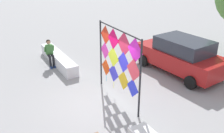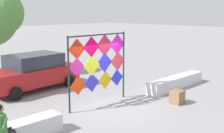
{
  "view_description": "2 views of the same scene",
  "coord_description": "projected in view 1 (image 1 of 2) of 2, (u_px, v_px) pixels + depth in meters",
  "views": [
    {
      "loc": [
        7.7,
        -4.13,
        5.34
      ],
      "look_at": [
        0.44,
        0.14,
        1.66
      ],
      "focal_mm": 40.47,
      "sensor_mm": 36.0,
      "label": 1
    },
    {
      "loc": [
        -7.76,
        -7.89,
        3.83
      ],
      "look_at": [
        0.34,
        0.08,
        1.64
      ],
      "focal_mm": 46.68,
      "sensor_mm": 36.0,
      "label": 2
    }
  ],
  "objects": [
    {
      "name": "seated_vendor",
      "position": [
        50.0,
        51.0,
        13.09
      ],
      "size": [
        0.63,
        0.53,
        1.42
      ],
      "color": "black",
      "rests_on": "ground"
    },
    {
      "name": "plaza_ledge_left",
      "position": [
        58.0,
        59.0,
        13.55
      ],
      "size": [
        4.11,
        0.62,
        0.58
      ],
      "primitive_type": "cube",
      "color": "silver",
      "rests_on": "ground"
    },
    {
      "name": "kite_display_rack",
      "position": [
        119.0,
        58.0,
        9.61
      ],
      "size": [
        3.05,
        0.14,
        2.93
      ],
      "color": "#232328",
      "rests_on": "ground"
    },
    {
      "name": "parked_car",
      "position": [
        181.0,
        55.0,
        12.39
      ],
      "size": [
        4.66,
        2.45,
        1.75
      ],
      "color": "maroon",
      "rests_on": "ground"
    },
    {
      "name": "ground",
      "position": [
        103.0,
        101.0,
        10.14
      ],
      "size": [
        120.0,
        120.0,
        0.0
      ],
      "primitive_type": "plane",
      "color": "gray"
    }
  ]
}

